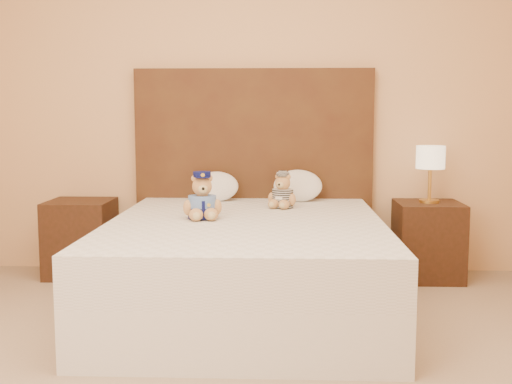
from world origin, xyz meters
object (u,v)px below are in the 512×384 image
nightstand_left (81,238)px  teddy_prisoner (283,191)px  lamp (431,160)px  pillow_left (216,185)px  nightstand_right (428,241)px  pillow_right (298,184)px  bed (246,266)px  teddy_police (202,196)px

nightstand_left → teddy_prisoner: bearing=-11.4°
lamp → pillow_left: 1.53m
lamp → teddy_prisoner: 1.09m
nightstand_right → pillow_right: pillow_right is taller
pillow_right → teddy_prisoner: bearing=-108.4°
nightstand_left → pillow_right: pillow_right is taller
lamp → pillow_left: bearing=178.9°
nightstand_right → pillow_right: size_ratio=1.58×
bed → pillow_right: pillow_right is taller
lamp → nightstand_left: bearing=180.0°
nightstand_left → teddy_police: 1.32m
pillow_left → lamp: bearing=-1.1°
bed → pillow_left: bearing=107.6°
lamp → pillow_left: (-1.51, 0.03, -0.18)m
pillow_left → nightstand_left: bearing=-178.3°
lamp → pillow_left: size_ratio=1.24×
teddy_prisoner → teddy_police: bearing=-112.8°
lamp → teddy_prisoner: lamp is taller
bed → nightstand_right: 1.48m
nightstand_right → teddy_police: teddy_police is taller
pillow_left → teddy_police: bearing=-89.9°
bed → teddy_police: size_ratio=7.16×
teddy_prisoner → pillow_left: teddy_prisoner is taller
nightstand_right → bed: bearing=-147.4°
lamp → pillow_right: 0.94m
teddy_prisoner → pillow_right: pillow_right is taller
nightstand_right → lamp: bearing=180.0°
lamp → pillow_right: lamp is taller
bed → teddy_prisoner: (0.22, 0.50, 0.39)m
nightstand_right → teddy_prisoner: bearing=-164.0°
bed → teddy_police: (-0.26, 0.03, 0.41)m
lamp → teddy_police: 1.70m
nightstand_right → teddy_prisoner: 1.14m
teddy_prisoner → pillow_left: bearing=168.3°
pillow_left → pillow_right: 0.59m
nightstand_right → nightstand_left: bearing=180.0°
teddy_police → pillow_right: (0.59, 0.80, -0.02)m
bed → nightstand_left: bearing=147.4°
bed → nightstand_right: (1.25, 0.80, -0.00)m
lamp → teddy_prisoner: size_ratio=1.73×
pillow_right → lamp: bearing=-1.9°
nightstand_left → nightstand_right: (2.50, 0.00, 0.00)m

